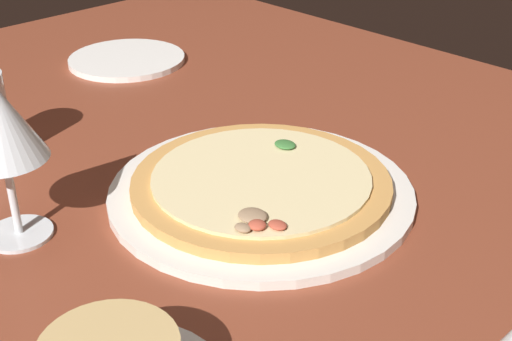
{
  "coord_description": "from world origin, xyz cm",
  "views": [
    {
      "loc": [
        -47.93,
        46.19,
        42.9
      ],
      "look_at": [
        -0.6,
        0.19,
        7.0
      ],
      "focal_mm": 49.67,
      "sensor_mm": 36.0,
      "label": 1
    }
  ],
  "objects": [
    {
      "name": "pizza_main",
      "position": [
        -1.22,
        0.41,
        5.16
      ],
      "size": [
        32.76,
        32.76,
        3.36
      ],
      "color": "silver",
      "rests_on": "dining_table"
    },
    {
      "name": "side_plate",
      "position": [
        43.88,
        -14.2,
        4.45
      ],
      "size": [
        18.45,
        18.45,
        0.9
      ],
      "primitive_type": "cylinder",
      "color": "white",
      "rests_on": "dining_table"
    },
    {
      "name": "dining_table",
      "position": [
        0.0,
        0.0,
        2.0
      ],
      "size": [
        150.0,
        110.0,
        4.0
      ],
      "primitive_type": "cube",
      "color": "brown",
      "rests_on": "ground"
    }
  ]
}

